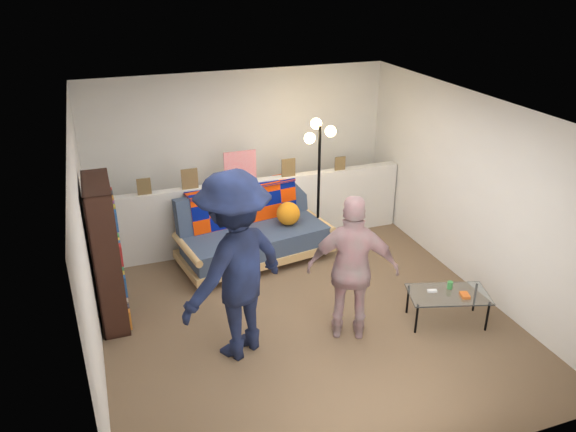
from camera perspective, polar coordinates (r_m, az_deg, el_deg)
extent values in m
plane|color=brown|center=(6.79, 1.15, -9.42)|extent=(5.00, 5.00, 0.00)
cube|color=silver|center=(8.42, -4.85, 6.52)|extent=(4.50, 0.10, 2.40)
cube|color=silver|center=(5.86, -19.80, -3.27)|extent=(0.10, 5.00, 2.40)
cube|color=silver|center=(7.25, 18.11, 2.33)|extent=(0.10, 5.00, 2.40)
cube|color=white|center=(5.80, 1.35, 10.65)|extent=(4.50, 5.00, 0.10)
cube|color=silver|center=(8.05, -3.36, 0.33)|extent=(4.45, 0.15, 1.00)
cube|color=brown|center=(7.55, -14.42, 2.92)|extent=(0.18, 0.02, 0.22)
cube|color=brown|center=(7.60, -9.96, 3.73)|extent=(0.22, 0.02, 0.28)
cube|color=silver|center=(7.71, -4.88, 4.99)|extent=(0.45, 0.02, 0.45)
cube|color=brown|center=(7.94, 0.04, 4.93)|extent=(0.20, 0.02, 0.26)
cube|color=brown|center=(8.23, 5.31, 5.34)|extent=(0.16, 0.02, 0.20)
cube|color=tan|center=(7.73, -3.32, -3.53)|extent=(2.17, 1.23, 0.11)
cube|color=#34445E|center=(7.60, -3.18, -2.48)|extent=(2.03, 1.05, 0.26)
cube|color=#34445E|center=(7.80, -4.53, 0.82)|extent=(1.95, 0.56, 0.61)
cylinder|color=tan|center=(7.29, -10.25, -3.34)|extent=(0.24, 0.92, 0.10)
cylinder|color=tan|center=(8.03, 2.87, -0.26)|extent=(0.24, 0.92, 0.10)
cube|color=navy|center=(7.72, -4.27, 0.60)|extent=(1.56, 0.36, 0.56)
cube|color=navy|center=(7.73, -4.77, 3.01)|extent=(1.58, 0.52, 0.03)
sphere|color=orange|center=(7.68, 0.02, 0.25)|extent=(0.32, 0.32, 0.32)
cube|color=black|center=(6.53, -19.16, -3.80)|extent=(0.02, 0.84, 1.69)
cube|color=black|center=(6.16, -17.80, -5.36)|extent=(0.28, 0.02, 1.69)
cube|color=black|center=(6.90, -18.21, -2.10)|extent=(0.28, 0.02, 1.69)
cube|color=black|center=(6.19, -19.01, 3.21)|extent=(0.28, 0.84, 0.02)
cube|color=black|center=(6.94, -17.13, -9.67)|extent=(0.28, 0.84, 0.04)
cube|color=black|center=(6.71, -17.58, -6.61)|extent=(0.28, 0.81, 0.02)
cube|color=black|center=(6.52, -18.01, -3.63)|extent=(0.28, 0.81, 0.02)
cube|color=black|center=(6.36, -18.47, -0.50)|extent=(0.28, 0.81, 0.02)
cube|color=#AC2226|center=(6.85, -17.14, -8.47)|extent=(0.21, 0.79, 0.28)
cube|color=#255FA1|center=(6.64, -17.58, -5.47)|extent=(0.21, 0.79, 0.26)
cube|color=gold|center=(6.46, -18.02, -2.43)|extent=(0.21, 0.79, 0.28)
cube|color=#32894D|center=(6.30, -18.48, 0.77)|extent=(0.21, 0.79, 0.26)
cylinder|color=black|center=(6.47, 12.92, -10.18)|extent=(0.03, 0.03, 0.36)
cylinder|color=black|center=(6.72, 19.59, -9.63)|extent=(0.03, 0.03, 0.36)
cylinder|color=black|center=(6.78, 12.07, -8.32)|extent=(0.03, 0.03, 0.36)
cylinder|color=black|center=(7.02, 18.44, -7.88)|extent=(0.03, 0.03, 0.36)
cube|color=silver|center=(6.64, 15.99, -7.65)|extent=(0.99, 0.72, 0.02)
cube|color=white|center=(6.61, 14.43, -7.38)|extent=(0.11, 0.07, 0.03)
cube|color=orange|center=(6.62, 17.53, -7.68)|extent=(0.12, 0.14, 0.04)
cylinder|color=#3D9245|center=(6.71, 16.13, -6.76)|extent=(0.08, 0.08, 0.09)
cylinder|color=black|center=(8.15, 2.98, -3.09)|extent=(0.30, 0.30, 0.03)
cylinder|color=black|center=(7.78, 3.13, 2.70)|extent=(0.04, 0.04, 1.80)
sphere|color=#FFC672|center=(7.52, 2.21, 7.91)|extent=(0.15, 0.15, 0.15)
sphere|color=#FFC672|center=(7.58, 4.35, 8.58)|extent=(0.15, 0.15, 0.15)
sphere|color=#FFC672|center=(7.61, 2.88, 9.35)|extent=(0.15, 0.15, 0.15)
imported|color=black|center=(5.65, -5.40, -5.14)|extent=(1.50, 1.29, 2.02)
imported|color=#D58A91|center=(5.98, 6.60, -5.39)|extent=(1.05, 0.77, 1.65)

